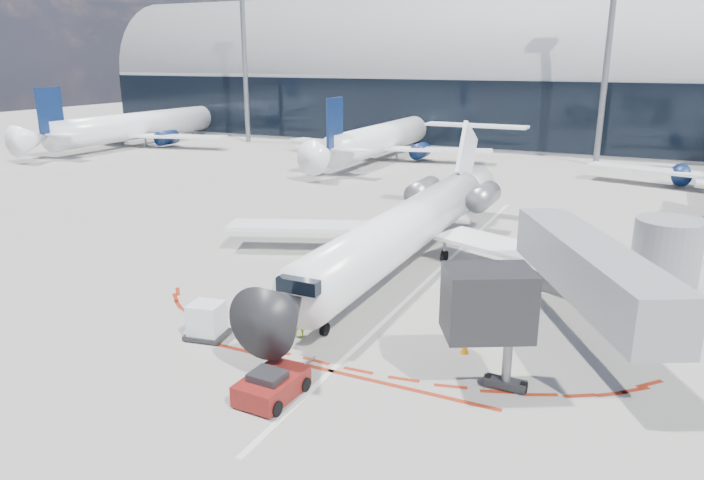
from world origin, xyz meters
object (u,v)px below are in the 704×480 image
at_px(regional_jet, 412,223).
at_px(ramp_worker, 298,319).
at_px(pushback_tug, 272,385).
at_px(uld_container, 207,321).

bearing_deg(regional_jet, ramp_worker, -94.80).
xyz_separation_m(pushback_tug, uld_container, (-5.53, 3.22, 0.31)).
bearing_deg(ramp_worker, regional_jet, -128.31).
xyz_separation_m(regional_jet, pushback_tug, (0.79, -17.24, -2.13)).
relative_size(regional_jet, ramp_worker, 17.66).
relative_size(ramp_worker, uld_container, 0.89).
distance_m(pushback_tug, ramp_worker, 5.43).
bearing_deg(uld_container, pushback_tug, -40.08).
xyz_separation_m(regional_jet, ramp_worker, (-1.02, -12.12, -1.75)).
bearing_deg(ramp_worker, uld_container, -6.57).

